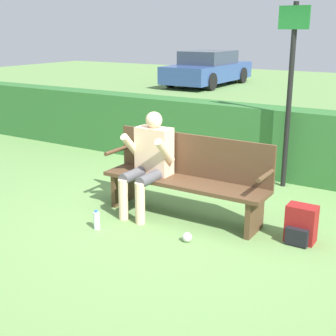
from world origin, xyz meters
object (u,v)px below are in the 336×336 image
at_px(backpack, 301,225).
at_px(person_seated, 149,158).
at_px(park_bench, 187,176).
at_px(signpost, 290,84).
at_px(water_bottle, 97,220).
at_px(parked_car, 208,69).

bearing_deg(backpack, person_seated, -176.33).
distance_m(park_bench, signpost, 1.98).
bearing_deg(signpost, park_bench, -111.17).
height_order(backpack, signpost, signpost).
xyz_separation_m(person_seated, backpack, (1.80, 0.12, -0.48)).
bearing_deg(signpost, person_seated, -121.07).
xyz_separation_m(backpack, signpost, (-0.73, 1.65, 1.23)).
height_order(water_bottle, parked_car, parked_car).
bearing_deg(backpack, water_bottle, -156.68).
bearing_deg(signpost, water_bottle, -116.73).
height_order(backpack, parked_car, parked_car).
bearing_deg(parked_car, backpack, -148.91).
xyz_separation_m(park_bench, water_bottle, (-0.63, -0.88, -0.38)).
relative_size(signpost, parked_car, 0.55).
xyz_separation_m(signpost, parked_car, (-6.44, 10.26, -0.80)).
xyz_separation_m(backpack, parked_car, (-7.18, 11.91, 0.44)).
relative_size(park_bench, backpack, 5.07).
bearing_deg(person_seated, backpack, 3.67).
distance_m(signpost, parked_car, 12.14).
height_order(park_bench, backpack, park_bench).
relative_size(person_seated, backpack, 3.04).
xyz_separation_m(water_bottle, signpost, (1.27, 2.51, 1.32)).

